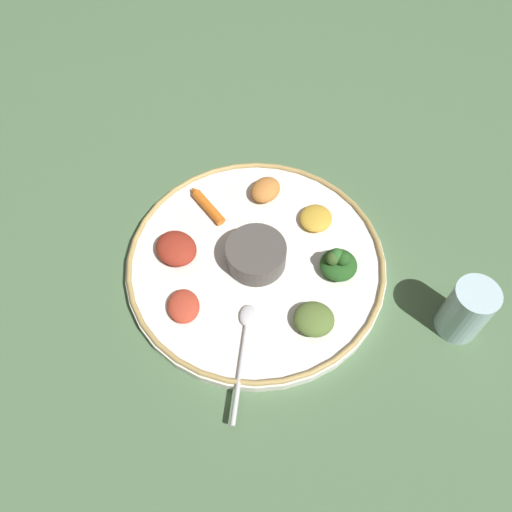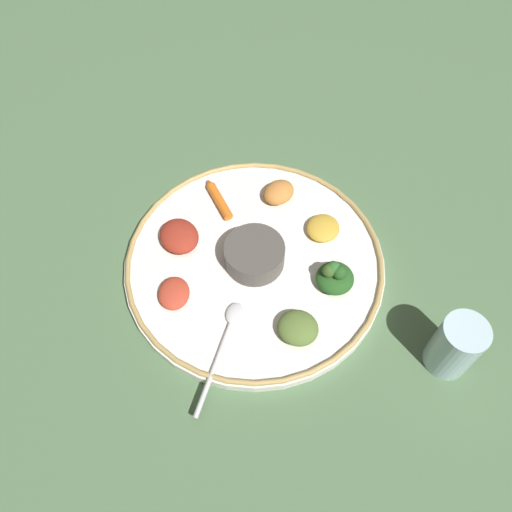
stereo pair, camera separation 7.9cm
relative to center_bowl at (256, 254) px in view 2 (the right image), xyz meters
The scene contains 13 objects.
ground_plane 0.04m from the center_bowl, ahead, with size 2.40×2.40×0.00m, color #4C6B47.
platter 0.03m from the center_bowl, ahead, with size 0.40×0.40×0.02m, color white.
platter_rim 0.02m from the center_bowl, ahead, with size 0.40×0.40×0.01m, color tan.
center_bowl is the anchor object (origin of this frame).
spoon 0.14m from the center_bowl, 17.93° to the right, with size 0.17×0.07×0.01m.
greens_pile 0.12m from the center_bowl, 72.10° to the left, with size 0.08×0.08×0.05m.
carrot_near_spoon 0.13m from the center_bowl, 153.00° to the right, with size 0.09×0.05×0.02m.
mound_squash 0.13m from the center_bowl, 162.07° to the left, with size 0.05×0.04×0.03m, color #C67A38.
mound_lentil_yellow 0.12m from the center_bowl, 117.07° to the left, with size 0.05×0.05×0.02m, color gold.
mound_beet 0.12m from the center_bowl, 107.93° to the right, with size 0.07×0.06×0.03m, color maroon.
mound_collards 0.13m from the center_bowl, 27.07° to the left, with size 0.06×0.05×0.03m, color #567033.
mound_berbere_red 0.13m from the center_bowl, 62.93° to the right, with size 0.06×0.05×0.02m, color #B73D28.
drinking_glass 0.31m from the center_bowl, 59.98° to the left, with size 0.06×0.06×0.10m.
Camera 2 is at (0.42, -0.00, 0.70)m, focal length 36.92 mm.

